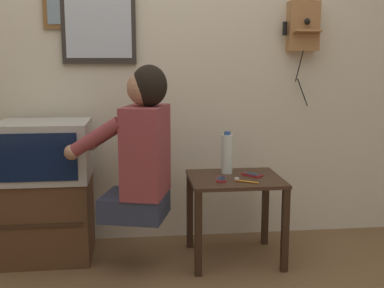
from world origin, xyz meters
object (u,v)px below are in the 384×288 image
at_px(wall_mirror, 98,5).
at_px(person, 141,147).
at_px(cell_phone_held, 221,179).
at_px(toothbrush, 245,181).
at_px(television, 44,151).
at_px(wall_phone_antique, 303,26).
at_px(cell_phone_spare, 252,175).
at_px(water_bottle, 227,154).

bearing_deg(wall_mirror, person, -63.92).
relative_size(cell_phone_held, toothbrush, 1.00).
bearing_deg(toothbrush, person, 119.49).
bearing_deg(person, television, 83.41).
bearing_deg(wall_mirror, toothbrush, -32.55).
height_order(wall_phone_antique, cell_phone_held, wall_phone_antique).
distance_m(wall_mirror, toothbrush, 1.47).
xyz_separation_m(person, cell_phone_spare, (0.69, 0.12, -0.21)).
xyz_separation_m(wall_mirror, cell_phone_spare, (0.94, -0.40, -1.06)).
height_order(cell_phone_spare, toothbrush, toothbrush).
bearing_deg(television, wall_mirror, 39.85).
relative_size(wall_phone_antique, cell_phone_spare, 5.59).
bearing_deg(wall_mirror, television, -140.15).
xyz_separation_m(cell_phone_held, toothbrush, (0.13, -0.07, 0.00)).
bearing_deg(toothbrush, water_bottle, 47.34).
relative_size(wall_mirror, toothbrush, 5.61).
height_order(water_bottle, toothbrush, water_bottle).
height_order(wall_mirror, toothbrush, wall_mirror).
relative_size(television, cell_phone_held, 4.08).
bearing_deg(television, toothbrush, -12.84).
xyz_separation_m(wall_phone_antique, cell_phone_spare, (-0.42, -0.36, -0.93)).
bearing_deg(water_bottle, person, -159.30).
bearing_deg(cell_phone_spare, wall_phone_antique, -0.91).
distance_m(wall_phone_antique, cell_phone_spare, 1.08).
height_order(cell_phone_spare, water_bottle, water_bottle).
xyz_separation_m(television, cell_phone_spare, (1.28, -0.12, -0.16)).
bearing_deg(wall_phone_antique, person, -156.69).
bearing_deg(wall_phone_antique, cell_phone_spare, -139.42).
bearing_deg(cell_phone_spare, person, 148.40).
bearing_deg(toothbrush, cell_phone_spare, 4.58).
height_order(television, cell_phone_spare, television).
distance_m(television, cell_phone_held, 1.10).
bearing_deg(wall_phone_antique, television, -172.03).
xyz_separation_m(person, television, (-0.59, 0.24, -0.05)).
height_order(wall_phone_antique, water_bottle, wall_phone_antique).
bearing_deg(cell_phone_spare, wall_mirror, 115.67).
relative_size(wall_mirror, cell_phone_held, 5.61).
bearing_deg(television, water_bottle, -1.69).
height_order(cell_phone_held, water_bottle, water_bottle).
xyz_separation_m(cell_phone_held, water_bottle, (0.07, 0.17, 0.12)).
bearing_deg(wall_mirror, wall_phone_antique, -1.72).
xyz_separation_m(person, water_bottle, (0.55, 0.21, -0.09)).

